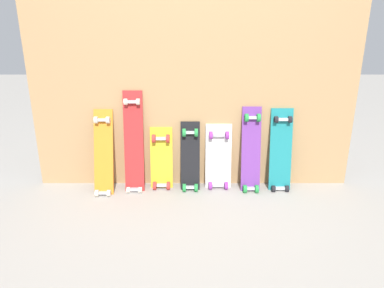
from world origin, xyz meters
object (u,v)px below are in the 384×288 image
(skateboard_white, at_px, (217,160))
(skateboard_yellow, at_px, (160,162))
(skateboard_red, at_px, (132,146))
(skateboard_purple, at_px, (250,153))
(skateboard_teal, at_px, (279,154))
(skateboard_orange, at_px, (102,157))
(skateboard_black, at_px, (189,160))

(skateboard_white, bearing_deg, skateboard_yellow, -179.51)
(skateboard_red, xyz_separation_m, skateboard_purple, (0.99, -0.00, -0.06))
(skateboard_white, height_order, skateboard_teal, skateboard_teal)
(skateboard_white, bearing_deg, skateboard_orange, -175.85)
(skateboard_white, bearing_deg, skateboard_purple, -7.04)
(skateboard_yellow, distance_m, skateboard_teal, 1.02)
(skateboard_red, relative_size, skateboard_black, 1.42)
(skateboard_yellow, height_order, skateboard_white, skateboard_white)
(skateboard_orange, height_order, skateboard_purple, skateboard_purple)
(skateboard_teal, bearing_deg, skateboard_white, 177.66)
(skateboard_yellow, relative_size, skateboard_teal, 0.77)
(skateboard_orange, distance_m, skateboard_teal, 1.50)
(skateboard_red, bearing_deg, skateboard_yellow, 6.74)
(skateboard_black, relative_size, skateboard_purple, 0.83)
(skateboard_orange, bearing_deg, skateboard_purple, 1.70)
(skateboard_red, xyz_separation_m, skateboard_black, (0.48, 0.00, -0.13))
(skateboard_red, relative_size, skateboard_white, 1.48)
(skateboard_orange, xyz_separation_m, skateboard_yellow, (0.48, 0.07, -0.07))
(skateboard_red, bearing_deg, skateboard_purple, -0.16)
(skateboard_white, bearing_deg, skateboard_teal, -2.34)
(skateboard_white, xyz_separation_m, skateboard_teal, (0.53, -0.02, 0.07))
(skateboard_purple, bearing_deg, skateboard_orange, -178.30)
(skateboard_red, xyz_separation_m, skateboard_white, (0.72, 0.03, -0.14))
(skateboard_black, bearing_deg, skateboard_yellow, 174.99)
(skateboard_orange, height_order, skateboard_red, skateboard_red)
(skateboard_black, bearing_deg, skateboard_purple, -0.86)
(skateboard_purple, distance_m, skateboard_teal, 0.26)
(skateboard_red, xyz_separation_m, skateboard_teal, (1.25, 0.01, -0.07))
(skateboard_red, distance_m, skateboard_teal, 1.25)
(skateboard_orange, distance_m, skateboard_black, 0.73)
(skateboard_yellow, xyz_separation_m, skateboard_white, (0.49, 0.00, 0.01))
(skateboard_yellow, relative_size, skateboard_black, 0.92)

